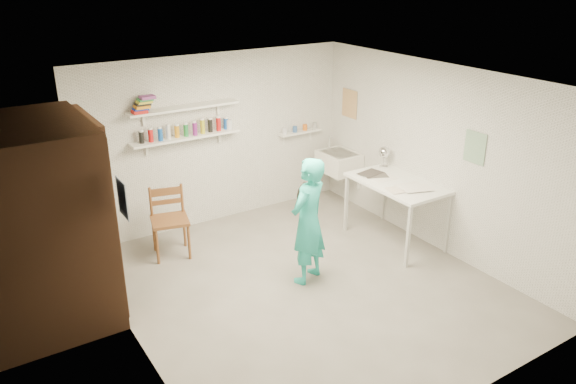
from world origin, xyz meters
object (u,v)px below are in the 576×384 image
wall_clock (305,193)px  work_table (395,212)px  belfast_sink (339,162)px  desk_lamp (384,152)px  man (308,221)px  wooden_chair (170,220)px

wall_clock → work_table: size_ratio=0.21×
belfast_sink → desk_lamp: (0.10, -0.87, 0.38)m
man → wooden_chair: man is taller
belfast_sink → desk_lamp: bearing=-83.2°
belfast_sink → work_table: 1.42m
belfast_sink → wooden_chair: wooden_chair is taller
man → wall_clock: 0.34m
desk_lamp → work_table: bearing=-112.4°
man → wooden_chair: size_ratio=1.56×
work_table → wooden_chair: bearing=154.9°
wall_clock → man: bearing=-135.9°
belfast_sink → work_table: bearing=-94.5°
wall_clock → work_table: 1.57m
desk_lamp → belfast_sink: bearing=96.8°
man → wall_clock: bearing=-135.9°
wall_clock → wooden_chair: 1.81m
wooden_chair → work_table: (2.67, -1.25, -0.06)m
wall_clock → wooden_chair: size_ratio=0.28×
wooden_chair → belfast_sink: bearing=16.9°
belfast_sink → wooden_chair: size_ratio=0.62×
belfast_sink → man: (-1.65, -1.57, 0.06)m
belfast_sink → desk_lamp: size_ratio=3.71×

